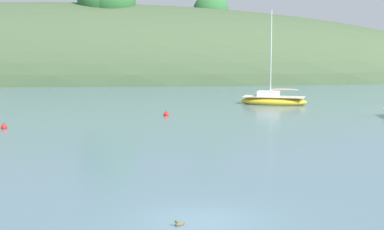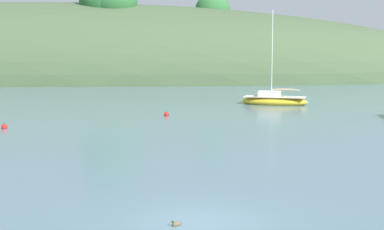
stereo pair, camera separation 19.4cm
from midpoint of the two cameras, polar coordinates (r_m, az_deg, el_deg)
The scene contains 6 objects.
ground_plane at distance 20.15m, azimuth 0.90°, elevation -10.36°, with size 400.00×400.00×0.00m, color slate.
far_shoreline_hill at distance 101.61m, azimuth -14.52°, elevation 3.43°, with size 150.00×36.00×29.21m.
sailboat_yellow_far at distance 58.44m, azimuth 8.06°, elevation 1.42°, with size 6.87×3.97×9.45m.
mooring_buoy_outer at distance 43.54m, azimuth -17.59°, elevation -1.11°, with size 0.44×0.44×0.54m.
mooring_buoy_inner at distance 48.83m, azimuth -2.35°, elevation 0.06°, with size 0.44×0.44×0.54m.
duck_lone_right at distance 19.80m, azimuth -1.24°, elevation -10.52°, with size 0.39×0.34×0.24m.
Camera 2 is at (-0.42, -19.22, 6.01)m, focal length 55.02 mm.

